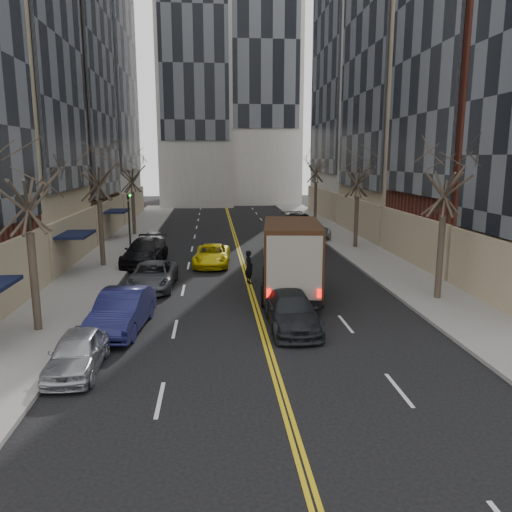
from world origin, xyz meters
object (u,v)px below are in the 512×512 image
at_px(pedestrian, 249,267).
at_px(taxi, 212,255).
at_px(observer_sedan, 292,311).
at_px(ups_truck, 291,259).

bearing_deg(pedestrian, taxi, 5.88).
xyz_separation_m(observer_sedan, pedestrian, (-1.18, 7.41, 0.22)).
distance_m(observer_sedan, pedestrian, 7.50).
bearing_deg(observer_sedan, taxi, 104.69).
bearing_deg(ups_truck, observer_sedan, -91.73).
distance_m(ups_truck, observer_sedan, 4.79).
height_order(ups_truck, observer_sedan, ups_truck).
xyz_separation_m(ups_truck, taxi, (-3.88, 7.63, -1.24)).
bearing_deg(pedestrian, ups_truck, -163.42).
height_order(ups_truck, pedestrian, ups_truck).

